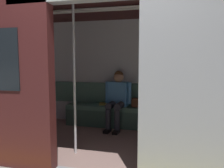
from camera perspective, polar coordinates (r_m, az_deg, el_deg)
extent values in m
cube|color=#ADAFB5|center=(2.40, 19.67, -0.43)|extent=(1.06, 0.12, 2.24)
cube|color=black|center=(2.38, 19.92, 5.98)|extent=(0.58, 0.02, 0.55)
cube|color=#351515|center=(3.75, 0.96, 20.29)|extent=(6.40, 2.46, 0.12)
cube|color=gray|center=(3.89, 0.90, -14.58)|extent=(6.08, 2.30, 0.01)
cube|color=silver|center=(4.77, 3.98, 2.98)|extent=(6.08, 0.10, 2.24)
cube|color=#4C7566|center=(4.76, 3.82, -2.50)|extent=(3.52, 0.06, 0.45)
cube|color=white|center=(3.73, 0.96, 18.95)|extent=(4.48, 0.16, 0.03)
cube|color=#4C7566|center=(4.60, 3.32, -6.23)|extent=(2.46, 0.44, 0.09)
cube|color=#39574C|center=(4.46, 2.84, -9.54)|extent=(2.46, 0.04, 0.35)
cube|color=#4C8CC6|center=(4.55, 1.72, -2.58)|extent=(0.40, 0.25, 0.50)
sphere|color=tan|center=(4.51, 1.73, 1.75)|extent=(0.21, 0.21, 0.21)
sphere|color=brown|center=(4.52, 1.77, 2.23)|extent=(0.19, 0.19, 0.19)
cylinder|color=#4C8CC6|center=(4.46, 4.51, -2.39)|extent=(0.08, 0.08, 0.44)
cylinder|color=#4C8CC6|center=(4.59, -1.20, -2.12)|extent=(0.08, 0.08, 0.44)
cylinder|color=#2D2D38|center=(4.37, 2.09, -5.60)|extent=(0.17, 0.41, 0.14)
cylinder|color=#2D2D38|center=(4.42, -0.16, -5.46)|extent=(0.17, 0.41, 0.14)
cylinder|color=#2D2D38|center=(4.24, 1.31, -9.44)|extent=(0.10, 0.10, 0.40)
cylinder|color=#2D2D38|center=(4.30, -1.02, -9.24)|extent=(0.10, 0.10, 0.40)
cube|color=black|center=(4.26, 1.10, -12.34)|extent=(0.12, 0.23, 0.06)
cube|color=black|center=(4.31, -1.24, -12.10)|extent=(0.12, 0.23, 0.06)
cube|color=brown|center=(4.51, 6.81, -4.83)|extent=(0.26, 0.14, 0.17)
cube|color=#472718|center=(4.44, 6.70, -5.12)|extent=(0.02, 0.01, 0.14)
cube|color=gold|center=(4.72, -2.42, -5.17)|extent=(0.20, 0.25, 0.03)
cylinder|color=silver|center=(3.21, -9.74, 1.21)|extent=(0.04, 0.04, 2.22)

